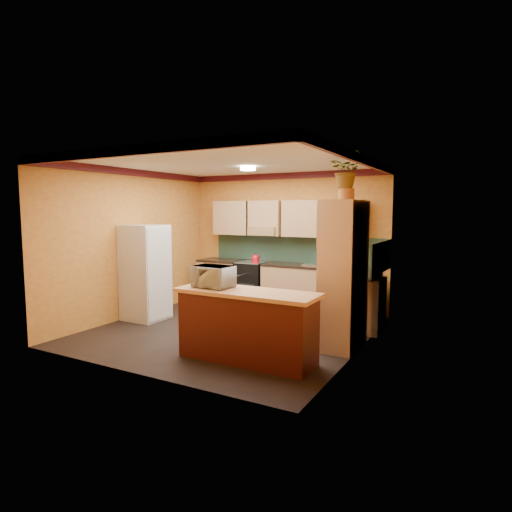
{
  "coord_description": "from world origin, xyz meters",
  "views": [
    {
      "loc": [
        3.64,
        -5.76,
        1.95
      ],
      "look_at": [
        0.24,
        0.45,
        1.2
      ],
      "focal_mm": 30.0,
      "sensor_mm": 36.0,
      "label": 1
    }
  ],
  "objects_px": {
    "base_cabinets_back": "(280,287)",
    "pantry": "(344,275)",
    "breakfast_bar": "(247,328)",
    "microwave": "(213,276)",
    "fridge": "(145,272)",
    "stove": "(252,284)"
  },
  "relations": [
    {
      "from": "base_cabinets_back",
      "to": "stove",
      "type": "distance_m",
      "value": 0.63
    },
    {
      "from": "stove",
      "to": "pantry",
      "type": "height_order",
      "value": "pantry"
    },
    {
      "from": "pantry",
      "to": "breakfast_bar",
      "type": "distance_m",
      "value": 1.6
    },
    {
      "from": "breakfast_bar",
      "to": "microwave",
      "type": "distance_m",
      "value": 0.82
    },
    {
      "from": "fridge",
      "to": "breakfast_bar",
      "type": "distance_m",
      "value": 2.89
    },
    {
      "from": "breakfast_bar",
      "to": "pantry",
      "type": "bearing_deg",
      "value": 51.77
    },
    {
      "from": "microwave",
      "to": "base_cabinets_back",
      "type": "bearing_deg",
      "value": 100.46
    },
    {
      "from": "stove",
      "to": "microwave",
      "type": "height_order",
      "value": "microwave"
    },
    {
      "from": "base_cabinets_back",
      "to": "fridge",
      "type": "relative_size",
      "value": 2.15
    },
    {
      "from": "base_cabinets_back",
      "to": "fridge",
      "type": "xyz_separation_m",
      "value": [
        -1.79,
        -1.86,
        0.41
      ]
    },
    {
      "from": "microwave",
      "to": "pantry",
      "type": "bearing_deg",
      "value": 42.01
    },
    {
      "from": "base_cabinets_back",
      "to": "microwave",
      "type": "relative_size",
      "value": 6.98
    },
    {
      "from": "breakfast_bar",
      "to": "microwave",
      "type": "bearing_deg",
      "value": 180.0
    },
    {
      "from": "stove",
      "to": "microwave",
      "type": "relative_size",
      "value": 1.74
    },
    {
      "from": "stove",
      "to": "microwave",
      "type": "xyz_separation_m",
      "value": [
        1.0,
        -2.87,
        0.62
      ]
    },
    {
      "from": "microwave",
      "to": "fridge",
      "type": "bearing_deg",
      "value": 158.01
    },
    {
      "from": "base_cabinets_back",
      "to": "stove",
      "type": "bearing_deg",
      "value": -180.0
    },
    {
      "from": "base_cabinets_back",
      "to": "breakfast_bar",
      "type": "relative_size",
      "value": 2.03
    },
    {
      "from": "base_cabinets_back",
      "to": "pantry",
      "type": "height_order",
      "value": "pantry"
    },
    {
      "from": "fridge",
      "to": "stove",
      "type": "bearing_deg",
      "value": 58.04
    },
    {
      "from": "base_cabinets_back",
      "to": "pantry",
      "type": "distance_m",
      "value": 2.56
    },
    {
      "from": "fridge",
      "to": "breakfast_bar",
      "type": "relative_size",
      "value": 0.94
    }
  ]
}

